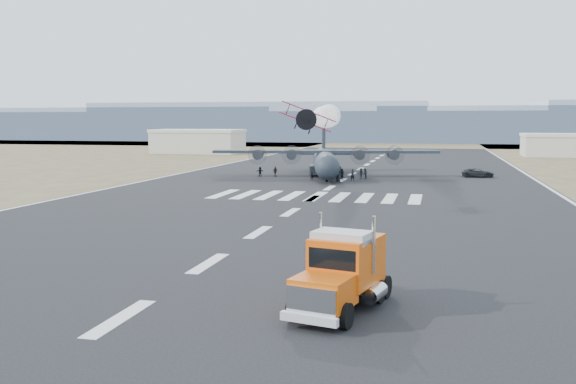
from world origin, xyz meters
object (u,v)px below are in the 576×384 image
(support_vehicle, at_px, (478,173))
(crew_h, at_px, (365,174))
(hangar_left, at_px, (198,141))
(crew_b, at_px, (342,174))
(crew_g, at_px, (312,175))
(crew_a, at_px, (352,175))
(crew_c, at_px, (361,173))
(crew_e, at_px, (338,176))
(transport_aircraft, at_px, (325,159))
(crew_d, at_px, (275,171))
(hangar_right, at_px, (564,145))
(aerobatic_biplane, at_px, (306,118))
(semi_truck, at_px, (343,271))
(crew_f, at_px, (260,172))

(support_vehicle, relative_size, crew_h, 3.07)
(hangar_left, bearing_deg, crew_b, -54.27)
(crew_g, bearing_deg, crew_a, -40.29)
(crew_c, relative_size, crew_g, 1.09)
(crew_e, xyz_separation_m, crew_h, (3.38, 5.90, -0.08))
(hangar_left, xyz_separation_m, transport_aircraft, (47.96, -65.48, -0.64))
(hangar_left, relative_size, crew_d, 14.86)
(hangar_right, relative_size, aerobatic_biplane, 3.83)
(crew_b, bearing_deg, crew_e, -45.58)
(crew_a, distance_m, crew_c, 3.99)
(hangar_left, bearing_deg, support_vehicle, -40.69)
(crew_b, bearing_deg, hangar_left, 169.49)
(crew_c, bearing_deg, hangar_right, 76.37)
(crew_a, relative_size, crew_g, 1.16)
(crew_b, relative_size, crew_e, 0.95)
(hangar_right, bearing_deg, crew_g, -122.65)
(hangar_right, bearing_deg, crew_h, -119.68)
(crew_a, distance_m, crew_b, 2.71)
(crew_b, relative_size, crew_c, 1.01)
(crew_c, bearing_deg, crew_g, -134.66)
(crew_d, bearing_deg, semi_truck, -114.12)
(crew_d, bearing_deg, crew_h, -45.19)
(hangar_left, bearing_deg, crew_c, -52.05)
(transport_aircraft, xyz_separation_m, crew_c, (6.64, -4.52, -1.90))
(hangar_right, height_order, semi_truck, hangar_right)
(hangar_left, xyz_separation_m, crew_e, (51.84, -75.95, -2.49))
(semi_truck, relative_size, support_vehicle, 1.74)
(support_vehicle, height_order, crew_h, crew_h)
(semi_truck, bearing_deg, crew_f, 122.09)
(crew_a, relative_size, crew_e, 1.01)
(crew_c, xyz_separation_m, crew_d, (-14.42, 1.08, -0.04))
(crew_c, xyz_separation_m, crew_h, (0.62, -0.04, -0.03))
(aerobatic_biplane, height_order, support_vehicle, aerobatic_biplane)
(hangar_left, height_order, crew_g, hangar_left)
(hangar_left, xyz_separation_m, crew_c, (54.60, -70.01, -2.54))
(hangar_right, xyz_separation_m, transport_aircraft, (-50.04, -70.48, -0.24))
(semi_truck, height_order, crew_h, semi_truck)
(crew_a, bearing_deg, crew_f, -36.41)
(crew_a, distance_m, crew_h, 4.14)
(crew_b, height_order, crew_g, crew_b)
(hangar_right, xyz_separation_m, support_vehicle, (-25.06, -67.71, -2.29))
(transport_aircraft, distance_m, crew_b, 7.79)
(support_vehicle, bearing_deg, semi_truck, 171.63)
(crew_f, height_order, crew_g, crew_g)
(hangar_left, distance_m, crew_d, 79.83)
(semi_truck, distance_m, crew_d, 75.40)
(semi_truck, height_order, crew_b, semi_truck)
(crew_a, distance_m, crew_g, 6.34)
(crew_c, distance_m, crew_g, 8.25)
(transport_aircraft, relative_size, crew_d, 22.46)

